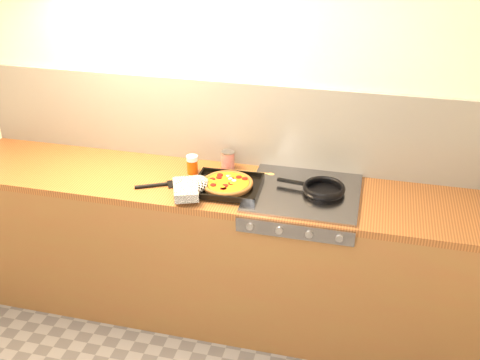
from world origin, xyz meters
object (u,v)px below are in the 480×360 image
(frying_pan, at_px, (323,189))
(juice_glass, at_px, (192,164))
(pizza_on_tray, at_px, (216,185))
(tomato_can, at_px, (228,160))

(frying_pan, relative_size, juice_glass, 3.57)
(pizza_on_tray, xyz_separation_m, frying_pan, (0.57, 0.10, -0.01))
(pizza_on_tray, distance_m, tomato_can, 0.28)
(tomato_can, distance_m, juice_glass, 0.21)
(pizza_on_tray, height_order, juice_glass, juice_glass)
(frying_pan, bearing_deg, pizza_on_tray, -169.66)
(frying_pan, distance_m, tomato_can, 0.61)
(pizza_on_tray, distance_m, juice_glass, 0.27)
(frying_pan, distance_m, juice_glass, 0.77)
(pizza_on_tray, relative_size, tomato_can, 4.25)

